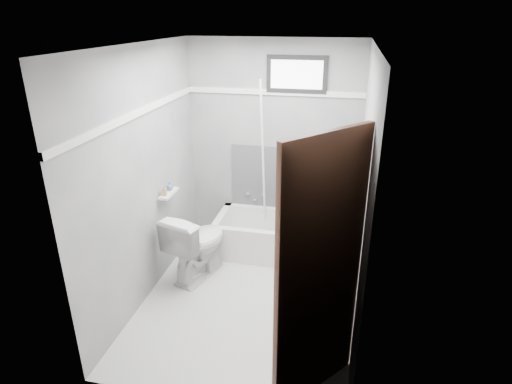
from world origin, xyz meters
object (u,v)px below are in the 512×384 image
(office_chair, at_px, (312,206))
(soap_bottle_a, at_px, (164,190))
(door, at_px, (358,308))
(toilet, at_px, (198,244))
(soap_bottle_b, at_px, (170,186))
(bathtub, at_px, (280,236))

(office_chair, height_order, soap_bottle_a, office_chair)
(office_chair, xyz_separation_m, door, (0.47, -2.26, 0.39))
(office_chair, distance_m, toilet, 1.35)
(soap_bottle_b, bearing_deg, toilet, -22.14)
(toilet, xyz_separation_m, door, (1.60, -1.56, 0.63))
(office_chair, relative_size, soap_bottle_a, 9.73)
(soap_bottle_b, bearing_deg, door, -41.43)
(soap_bottle_b, bearing_deg, office_chair, 21.32)
(bathtub, bearing_deg, office_chair, 8.16)
(bathtub, relative_size, soap_bottle_b, 16.93)
(bathtub, height_order, office_chair, office_chair)
(bathtub, distance_m, door, 2.49)
(door, bearing_deg, soap_bottle_a, 141.01)
(bathtub, height_order, soap_bottle_b, soap_bottle_b)
(bathtub, bearing_deg, toilet, -140.38)
(office_chair, bearing_deg, soap_bottle_a, -161.92)
(door, bearing_deg, office_chair, 101.77)
(soap_bottle_a, bearing_deg, door, -38.99)
(office_chair, distance_m, soap_bottle_a, 1.65)
(door, xyz_separation_m, soap_bottle_b, (-1.92, 1.69, -0.04))
(toilet, height_order, door, door)
(soap_bottle_b, bearing_deg, soap_bottle_a, -90.00)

